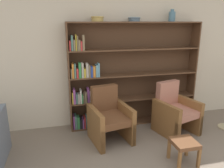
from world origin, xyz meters
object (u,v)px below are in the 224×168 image
at_px(bookshelf, 123,77).
at_px(vase_tall, 172,16).
at_px(bowl_copper, 134,19).
at_px(armchair_leather, 109,118).
at_px(armchair_cushioned, 175,111).
at_px(bowl_sage, 97,19).
at_px(footstool, 184,145).

relative_size(bookshelf, vase_tall, 11.46).
xyz_separation_m(bowl_copper, armchair_leather, (-0.61, -0.56, -1.66)).
height_order(bowl_copper, armchair_cushioned, bowl_copper).
bearing_deg(bowl_copper, bowl_sage, 180.00).
xyz_separation_m(vase_tall, armchair_leather, (-1.37, -0.56, -1.72)).
bearing_deg(bookshelf, vase_tall, -1.62).
height_order(bowl_sage, armchair_cushioned, bowl_sage).
distance_m(bookshelf, vase_tall, 1.49).
bearing_deg(armchair_cushioned, vase_tall, -117.03).
distance_m(armchair_leather, armchair_cushioned, 1.26).
relative_size(bowl_copper, armchair_leather, 0.24).
xyz_separation_m(bookshelf, armchair_cushioned, (0.84, -0.59, -0.57)).
bearing_deg(bowl_copper, vase_tall, 0.00).
height_order(bookshelf, bowl_copper, bowl_copper).
xyz_separation_m(bowl_sage, vase_tall, (1.45, -0.00, 0.05)).
bearing_deg(bowl_sage, vase_tall, -0.00).
xyz_separation_m(bookshelf, vase_tall, (0.94, -0.03, 1.15)).
height_order(bookshelf, armchair_cushioned, bookshelf).
bearing_deg(vase_tall, armchair_cushioned, -100.48).
distance_m(bowl_sage, footstool, 2.53).
height_order(bookshelf, footstool, bookshelf).
bearing_deg(armchair_cushioned, footstool, 52.77).
xyz_separation_m(bookshelf, footstool, (0.49, -1.51, -0.69)).
bearing_deg(bowl_sage, armchair_leather, -81.75).
distance_m(bowl_sage, armchair_cushioned, 2.22).
distance_m(bookshelf, bowl_sage, 1.21).
xyz_separation_m(bowl_copper, vase_tall, (0.76, 0.00, 0.05)).
distance_m(bowl_copper, footstool, 2.34).
height_order(bookshelf, armchair_leather, bookshelf).
bearing_deg(armchair_leather, footstool, 123.92).
bearing_deg(vase_tall, bookshelf, 178.38).
height_order(bowl_sage, vase_tall, vase_tall).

